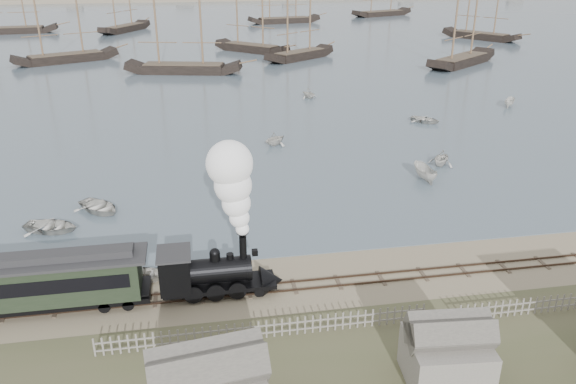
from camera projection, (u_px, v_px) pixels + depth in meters
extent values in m
plane|color=tan|center=(345.00, 266.00, 39.57)|extent=(600.00, 600.00, 0.00)
cube|color=#495A69|center=(215.00, 18.00, 193.67)|extent=(600.00, 336.00, 0.06)
cube|color=#3E2D21|center=(355.00, 284.00, 37.27)|extent=(120.00, 0.08, 0.12)
cube|color=#3E2D21|center=(351.00, 276.00, 38.17)|extent=(120.00, 0.08, 0.12)
cube|color=#43352B|center=(353.00, 281.00, 37.75)|extent=(120.00, 1.80, 0.06)
cube|color=gray|center=(206.00, 0.00, 266.20)|extent=(500.00, 20.00, 1.80)
cube|color=black|center=(220.00, 284.00, 36.06)|extent=(7.16, 2.10, 0.26)
cylinder|color=black|center=(212.00, 271.00, 35.58)|extent=(4.42, 1.58, 1.58)
cube|color=black|center=(175.00, 271.00, 35.13)|extent=(1.89, 2.31, 2.42)
cube|color=#2C2C2E|center=(173.00, 253.00, 34.64)|extent=(2.10, 2.53, 0.13)
cylinder|color=black|center=(243.00, 248.00, 35.34)|extent=(0.46, 0.46, 1.68)
sphere|color=black|center=(215.00, 253.00, 35.13)|extent=(0.67, 0.67, 0.67)
cone|color=black|center=(272.00, 281.00, 36.64)|extent=(1.47, 2.10, 2.10)
cube|color=black|center=(255.00, 252.00, 35.60)|extent=(0.37, 0.37, 0.37)
cube|color=black|center=(33.00, 302.00, 34.26)|extent=(14.11, 2.32, 0.35)
cube|color=black|center=(28.00, 282.00, 33.71)|extent=(13.10, 2.52, 2.52)
cube|color=black|center=(22.00, 290.00, 32.45)|extent=(12.09, 0.06, 0.91)
cube|color=black|center=(33.00, 268.00, 34.77)|extent=(12.09, 0.06, 0.91)
cube|color=#2C2C2E|center=(24.00, 263.00, 33.20)|extent=(14.11, 2.72, 0.18)
cube|color=#2C2C2E|center=(24.00, 259.00, 33.08)|extent=(12.60, 1.21, 0.45)
imported|color=silver|center=(143.00, 275.00, 37.85)|extent=(3.16, 3.95, 0.73)
imported|color=silver|center=(99.00, 207.00, 47.64)|extent=(5.29, 5.26, 0.90)
imported|color=silver|center=(275.00, 139.00, 64.16)|extent=(3.82, 3.92, 1.57)
imported|color=silver|center=(424.00, 173.00, 54.22)|extent=(3.84, 1.71, 1.44)
imported|color=silver|center=(425.00, 119.00, 72.94)|extent=(4.70, 4.71, 0.80)
imported|color=silver|center=(442.00, 158.00, 57.98)|extent=(4.08, 4.06, 1.63)
imported|color=silver|center=(509.00, 103.00, 80.42)|extent=(3.15, 2.94, 1.21)
imported|color=silver|center=(309.00, 93.00, 85.11)|extent=(3.68, 3.51, 1.51)
imported|color=silver|center=(51.00, 226.00, 44.25)|extent=(4.27, 5.06, 0.89)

